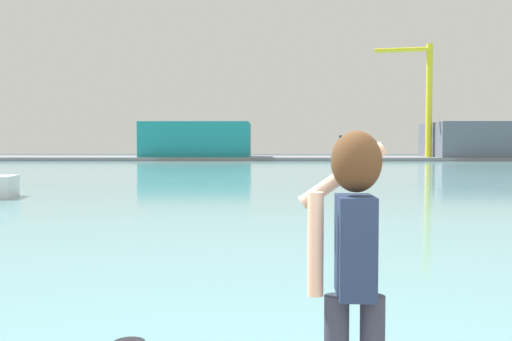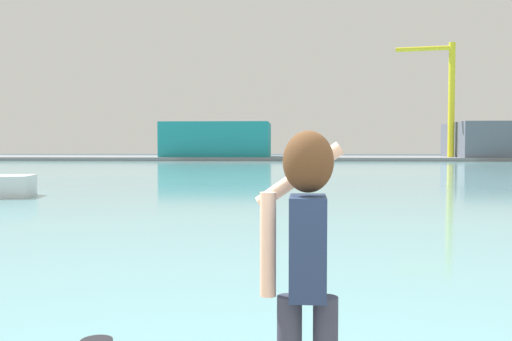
{
  "view_description": "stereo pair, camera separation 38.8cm",
  "coord_description": "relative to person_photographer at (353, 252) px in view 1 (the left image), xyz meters",
  "views": [
    {
      "loc": [
        -0.6,
        -2.15,
        2.27
      ],
      "look_at": [
        -0.83,
        7.48,
        1.85
      ],
      "focal_mm": 38.88,
      "sensor_mm": 36.0,
      "label": 1
    },
    {
      "loc": [
        -0.21,
        -2.13,
        2.27
      ],
      "look_at": [
        -0.83,
        7.48,
        1.85
      ],
      "focal_mm": 38.88,
      "sensor_mm": 36.0,
      "label": 2
    }
  ],
  "objects": [
    {
      "name": "person_photographer",
      "position": [
        0.0,
        0.0,
        0.0
      ],
      "size": [
        0.53,
        0.55,
        1.74
      ],
      "rotation": [
        0.0,
        0.0,
        1.54
      ],
      "color": "#2D3342",
      "rests_on": "quay_promenade"
    },
    {
      "name": "warehouse_right",
      "position": [
        34.02,
        88.42,
        1.64
      ],
      "size": [
        16.48,
        13.59,
        5.54
      ],
      "primitive_type": "cube",
      "color": "slate",
      "rests_on": "far_shore_dock"
    },
    {
      "name": "warehouse_left",
      "position": [
        -12.46,
        88.64,
        1.68
      ],
      "size": [
        17.38,
        11.83,
        5.63
      ],
      "primitive_type": "cube",
      "color": "teal",
      "rests_on": "far_shore_dock"
    },
    {
      "name": "harbor_water",
      "position": [
        0.13,
        51.07,
        -1.67
      ],
      "size": [
        140.0,
        100.0,
        0.02
      ],
      "primitive_type": "cube",
      "color": "#6BA8B2",
      "rests_on": "ground_plane"
    },
    {
      "name": "ground_plane",
      "position": [
        0.13,
        49.07,
        -1.68
      ],
      "size": [
        220.0,
        220.0,
        0.0
      ],
      "primitive_type": "plane",
      "color": "#334751"
    },
    {
      "name": "port_crane",
      "position": [
        24.23,
        86.56,
        9.44
      ],
      "size": [
        9.07,
        2.42,
        18.02
      ],
      "color": "yellow",
      "rests_on": "far_shore_dock"
    },
    {
      "name": "far_shore_dock",
      "position": [
        0.13,
        91.07,
        -1.4
      ],
      "size": [
        140.0,
        20.0,
        0.55
      ],
      "primitive_type": "cube",
      "color": "gray",
      "rests_on": "ground_plane"
    }
  ]
}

